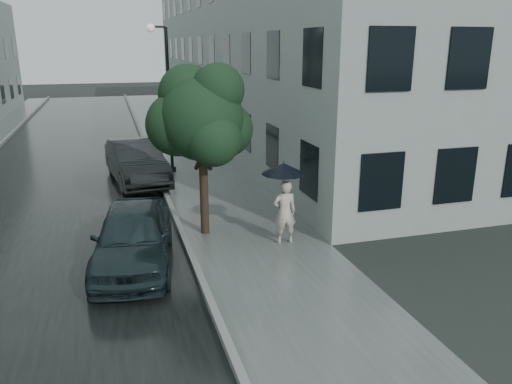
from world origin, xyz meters
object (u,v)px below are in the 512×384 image
object	(u,v)px
car_near	(133,236)
car_far	(136,162)
street_tree	(201,117)
pedestrian	(285,212)
lamp_post	(165,91)

from	to	relation	value
car_near	car_far	size ratio (longest dim) A/B	0.90
street_tree	car_far	bearing A→B (deg)	104.04
pedestrian	car_near	bearing A→B (deg)	6.77
street_tree	car_near	bearing A→B (deg)	-139.54
street_tree	car_far	world-z (taller)	street_tree
street_tree	lamp_post	size ratio (longest dim) A/B	0.80
pedestrian	lamp_post	xyz separation A→B (m)	(-1.96, 8.36, 2.38)
lamp_post	car_near	xyz separation A→B (m)	(-1.83, -8.67, -2.49)
pedestrian	car_far	size ratio (longest dim) A/B	0.35
car_far	car_near	bearing A→B (deg)	-101.73
lamp_post	car_near	distance (m)	9.21
car_near	car_far	distance (m)	7.45
car_near	car_far	world-z (taller)	car_far
lamp_post	car_near	world-z (taller)	lamp_post
lamp_post	car_far	distance (m)	3.04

